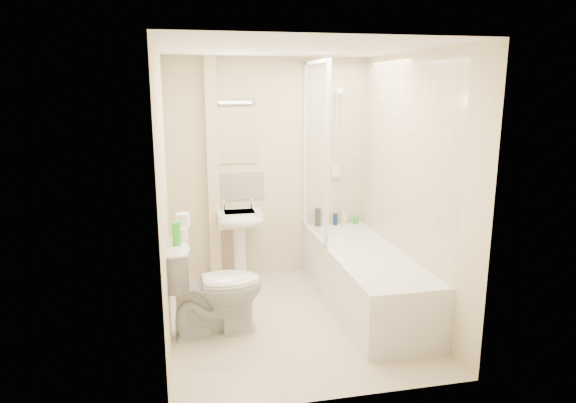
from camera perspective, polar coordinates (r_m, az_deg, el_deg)
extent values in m
plane|color=beige|center=(4.84, 0.65, -12.99)|extent=(2.50, 2.50, 0.00)
cube|color=beige|center=(5.66, -2.09, 3.58)|extent=(2.20, 0.02, 2.40)
cube|color=beige|center=(4.35, -13.60, 0.42)|extent=(0.02, 2.50, 2.40)
cube|color=beige|center=(4.81, 13.59, 1.58)|extent=(0.02, 2.50, 2.40)
cube|color=white|center=(4.37, 0.73, 16.67)|extent=(2.20, 2.50, 0.02)
cube|color=beige|center=(5.79, 5.28, 5.99)|extent=(0.70, 0.01, 1.75)
cube|color=beige|center=(4.95, 12.61, 4.58)|extent=(0.01, 2.10, 1.75)
cube|color=beige|center=(5.53, -8.34, 3.23)|extent=(0.12, 0.12, 2.40)
cube|color=beige|center=(5.63, -5.71, 1.71)|extent=(0.60, 0.02, 0.30)
cube|color=white|center=(5.55, -5.84, 7.29)|extent=(0.46, 0.01, 0.60)
cube|color=silver|center=(5.50, -5.90, 11.11)|extent=(0.42, 0.07, 0.07)
cube|color=white|center=(5.11, 8.49, -8.36)|extent=(0.70, 2.10, 0.55)
cube|color=white|center=(5.03, 8.57, -6.02)|extent=(0.56, 1.96, 0.05)
cube|color=white|center=(5.27, 3.04, 5.64)|extent=(0.01, 0.90, 1.80)
cube|color=silver|center=(5.68, 1.92, 6.17)|extent=(0.04, 0.04, 1.80)
cube|color=silver|center=(4.84, 4.42, 4.98)|extent=(0.04, 0.04, 1.80)
cube|color=silver|center=(5.24, 3.16, 15.24)|extent=(0.04, 0.90, 0.04)
cube|color=silver|center=(5.45, 2.94, -3.58)|extent=(0.04, 0.90, 0.03)
cylinder|color=silver|center=(5.75, 5.38, 7.20)|extent=(0.02, 0.02, 0.90)
cylinder|color=silver|center=(5.81, 5.28, 2.78)|extent=(0.05, 0.05, 0.02)
cylinder|color=silver|center=(5.73, 5.47, 11.68)|extent=(0.05, 0.05, 0.02)
cylinder|color=silver|center=(5.67, 5.68, 11.97)|extent=(0.08, 0.11, 0.11)
cube|color=silver|center=(5.80, 5.31, 3.46)|extent=(0.10, 0.05, 0.14)
cylinder|color=silver|center=(5.72, 5.27, 7.67)|extent=(0.01, 0.13, 0.84)
cylinder|color=white|center=(5.65, -5.37, -5.72)|extent=(0.13, 0.13, 0.63)
cube|color=white|center=(5.51, -5.42, -1.83)|extent=(0.47, 0.36, 0.14)
ellipsoid|color=white|center=(5.35, -5.21, -2.28)|extent=(0.47, 0.20, 0.14)
cube|color=silver|center=(5.50, -5.43, -1.29)|extent=(0.32, 0.23, 0.04)
cylinder|color=white|center=(5.58, -7.14, -0.47)|extent=(0.03, 0.03, 0.10)
cylinder|color=white|center=(5.61, -4.03, -0.32)|extent=(0.03, 0.03, 0.10)
sphere|color=white|center=(5.56, -7.15, 0.03)|extent=(0.04, 0.04, 0.04)
sphere|color=white|center=(5.60, -4.03, 0.17)|extent=(0.04, 0.04, 0.04)
cylinder|color=black|center=(5.80, 3.34, -1.76)|extent=(0.07, 0.07, 0.20)
cylinder|color=white|center=(5.82, 4.03, -1.89)|extent=(0.06, 0.06, 0.16)
cylinder|color=#122450|center=(5.86, 5.27, -1.97)|extent=(0.05, 0.05, 0.13)
cylinder|color=beige|center=(5.89, 6.12, -1.79)|extent=(0.06, 0.06, 0.16)
cylinder|color=silver|center=(5.90, 6.39, -1.87)|extent=(0.05, 0.05, 0.14)
cylinder|color=green|center=(5.95, 7.53, -2.09)|extent=(0.06, 0.06, 0.08)
imported|color=white|center=(4.50, -8.20, -9.35)|extent=(0.57, 0.88, 0.84)
cylinder|color=white|center=(4.39, -11.78, -3.57)|extent=(0.11, 0.11, 0.10)
cylinder|color=white|center=(4.42, -11.61, -2.02)|extent=(0.12, 0.12, 0.11)
cylinder|color=green|center=(4.25, -12.29, -3.52)|extent=(0.07, 0.07, 0.19)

